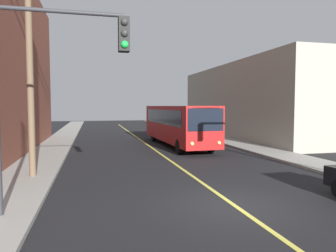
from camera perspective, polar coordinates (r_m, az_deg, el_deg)
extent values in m
plane|color=black|center=(10.58, 11.92, -13.97)|extent=(120.00, 120.00, 0.00)
cube|color=gray|center=(19.54, -22.05, -5.77)|extent=(2.50, 90.00, 0.15)
cube|color=gray|center=(22.57, 17.57, -4.43)|extent=(2.50, 90.00, 0.15)
cube|color=#D8CC4C|center=(24.68, -3.35, -3.75)|extent=(0.16, 60.00, 0.01)
cube|color=black|center=(23.21, -23.97, -0.57)|extent=(0.06, 15.59, 1.30)
cube|color=black|center=(23.21, -24.18, 7.33)|extent=(0.06, 15.59, 1.30)
cube|color=black|center=(23.65, -24.39, 15.09)|extent=(0.06, 15.59, 1.30)
cube|color=gray|center=(35.13, 18.88, 4.28)|extent=(12.00, 23.52, 7.36)
cube|color=black|center=(32.35, 9.87, 0.81)|extent=(0.06, 16.46, 1.30)
cube|color=black|center=(32.35, 9.93, 6.48)|extent=(0.06, 16.46, 1.30)
cube|color=maroon|center=(24.89, 1.67, 0.53)|extent=(2.90, 12.07, 2.75)
cube|color=black|center=(19.24, 6.91, 1.14)|extent=(2.35, 0.15, 1.40)
cube|color=black|center=(30.63, -1.62, 2.29)|extent=(2.30, 0.15, 1.10)
cube|color=black|center=(24.53, -1.13, 1.71)|extent=(0.36, 10.20, 1.10)
cube|color=black|center=(25.27, 4.39, 1.76)|extent=(0.36, 10.20, 1.10)
cube|color=orange|center=(19.23, 6.91, 2.93)|extent=(1.79, 0.11, 0.30)
sphere|color=#F9D872|center=(19.00, 4.43, -3.26)|extent=(0.24, 0.24, 0.24)
sphere|color=#F9D872|center=(19.68, 9.33, -3.06)|extent=(0.24, 0.24, 0.24)
cylinder|color=black|center=(20.69, 2.10, -3.80)|extent=(0.33, 1.01, 1.00)
cylinder|color=black|center=(21.47, 7.85, -3.56)|extent=(0.33, 1.01, 1.00)
cylinder|color=black|center=(28.08, -2.64, -1.82)|extent=(0.33, 1.01, 1.00)
cylinder|color=black|center=(28.66, 1.76, -1.71)|extent=(0.33, 1.01, 1.00)
cylinder|color=brown|center=(14.92, -24.10, 14.05)|extent=(0.28, 0.28, 11.62)
cylinder|color=#2D2D33|center=(9.79, -18.98, 19.23)|extent=(3.50, 0.12, 0.12)
cube|color=black|center=(9.67, -8.09, 16.23)|extent=(0.32, 0.36, 1.00)
sphere|color=#2D2D2D|center=(9.56, -7.99, 18.35)|extent=(0.22, 0.22, 0.22)
sphere|color=#2D2D2D|center=(9.48, -7.97, 16.48)|extent=(0.22, 0.22, 0.22)
sphere|color=green|center=(9.42, -7.96, 14.58)|extent=(0.22, 0.22, 0.22)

